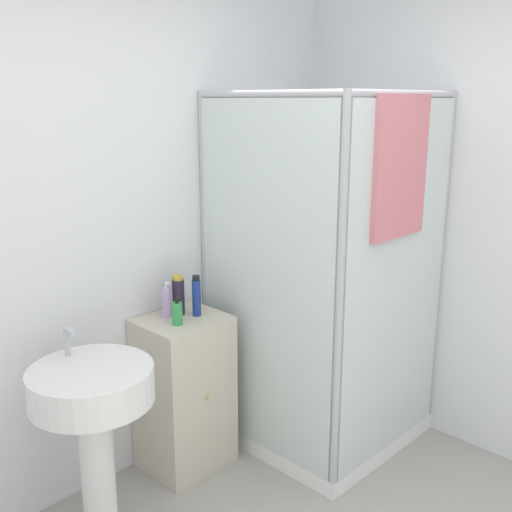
% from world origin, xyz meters
% --- Properties ---
extents(wall_back, '(6.40, 0.06, 2.50)m').
position_xyz_m(wall_back, '(0.00, 1.70, 1.25)').
color(wall_back, silver).
rests_on(wall_back, ground_plane).
extents(shower_enclosure, '(0.96, 0.99, 1.95)m').
position_xyz_m(shower_enclosure, '(1.13, 1.10, 0.52)').
color(shower_enclosure, white).
rests_on(shower_enclosure, ground_plane).
extents(vanity_cabinet, '(0.43, 0.38, 0.83)m').
position_xyz_m(vanity_cabinet, '(0.42, 1.48, 0.41)').
color(vanity_cabinet, beige).
rests_on(vanity_cabinet, ground_plane).
extents(sink, '(0.52, 0.52, 0.96)m').
position_xyz_m(sink, '(-0.21, 1.30, 0.64)').
color(sink, white).
rests_on(sink, ground_plane).
extents(soap_dispenser, '(0.05, 0.05, 0.15)m').
position_xyz_m(soap_dispenser, '(0.35, 1.43, 0.89)').
color(soap_dispenser, green).
rests_on(soap_dispenser, vanity_cabinet).
extents(shampoo_bottle_tall_black, '(0.06, 0.06, 0.21)m').
position_xyz_m(shampoo_bottle_tall_black, '(0.45, 1.54, 0.93)').
color(shampoo_bottle_tall_black, '#281E33').
rests_on(shampoo_bottle_tall_black, vanity_cabinet).
extents(shampoo_bottle_blue, '(0.04, 0.04, 0.21)m').
position_xyz_m(shampoo_bottle_blue, '(0.50, 1.46, 0.93)').
color(shampoo_bottle_blue, navy).
rests_on(shampoo_bottle_blue, vanity_cabinet).
extents(lotion_bottle_white, '(0.05, 0.05, 0.19)m').
position_xyz_m(lotion_bottle_white, '(0.38, 1.55, 0.91)').
color(lotion_bottle_white, '#B299C6').
rests_on(lotion_bottle_white, vanity_cabinet).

